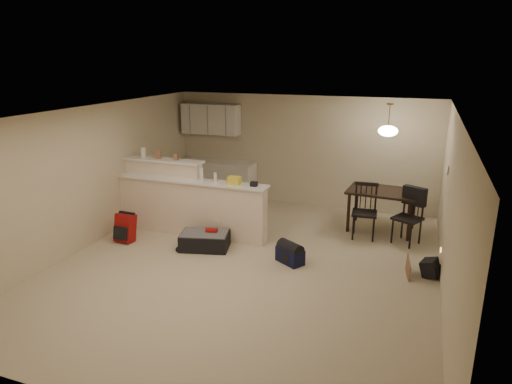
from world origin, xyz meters
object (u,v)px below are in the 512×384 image
at_px(dining_chair_near, 365,212).
at_px(navy_duffel, 290,256).
at_px(pendant_lamp, 388,130).
at_px(dining_chair_far, 407,217).
at_px(dining_table, 383,195).
at_px(black_daypack, 430,268).
at_px(red_backpack, 125,228).
at_px(suitcase, 205,241).

bearing_deg(dining_chair_near, navy_duffel, -127.53).
bearing_deg(pendant_lamp, dining_chair_far, -46.78).
relative_size(dining_table, black_daypack, 4.57).
relative_size(dining_chair_far, black_daypack, 3.41).
relative_size(red_backpack, black_daypack, 1.73).
height_order(red_backpack, black_daypack, red_backpack).
height_order(dining_table, dining_chair_far, dining_chair_far).
distance_m(dining_table, black_daypack, 2.08).
distance_m(dining_table, dining_chair_far, 0.77).
height_order(dining_table, suitcase, dining_table).
bearing_deg(black_daypack, navy_duffel, 115.05).
xyz_separation_m(dining_chair_far, black_daypack, (0.43, -1.23, -0.38)).
bearing_deg(dining_chair_far, pendant_lamp, 160.47).
bearing_deg(suitcase, dining_chair_near, 15.81).
relative_size(dining_chair_near, red_backpack, 2.00).
xyz_separation_m(dining_table, black_daypack, (0.93, -1.77, -0.59)).
xyz_separation_m(dining_table, dining_chair_near, (-0.27, -0.52, -0.20)).
bearing_deg(navy_duffel, dining_chair_near, 89.32).
relative_size(suitcase, black_daypack, 2.81).
bearing_deg(navy_duffel, black_daypack, 39.97).
bearing_deg(black_daypack, pendant_lamp, 45.03).
distance_m(dining_chair_far, suitcase, 3.70).
bearing_deg(navy_duffel, dining_table, 90.66).
bearing_deg(dining_chair_near, pendant_lamp, 58.05).
bearing_deg(dining_table, navy_duffel, -117.00).
distance_m(pendant_lamp, black_daypack, 2.73).
height_order(dining_chair_near, suitcase, dining_chair_near).
bearing_deg(black_daypack, dining_chair_near, 61.06).
distance_m(suitcase, red_backpack, 1.56).
xyz_separation_m(dining_chair_near, dining_chair_far, (0.77, -0.02, -0.01)).
xyz_separation_m(dining_chair_near, black_daypack, (1.20, -1.25, -0.39)).
distance_m(dining_chair_far, red_backpack, 5.20).
bearing_deg(dining_table, dining_chair_far, -42.34).
xyz_separation_m(red_backpack, black_daypack, (5.34, 0.45, -0.13)).
height_order(suitcase, red_backpack, red_backpack).
relative_size(red_backpack, navy_duffel, 1.11).
xyz_separation_m(dining_chair_far, suitcase, (-3.37, -1.48, -0.37)).
bearing_deg(dining_table, black_daypack, -57.71).
bearing_deg(suitcase, pendant_lamp, 20.99).
bearing_deg(dining_chair_far, dining_table, 160.47).
xyz_separation_m(pendant_lamp, dining_chair_near, (-0.27, -0.52, -1.47)).
relative_size(dining_chair_far, suitcase, 1.21).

